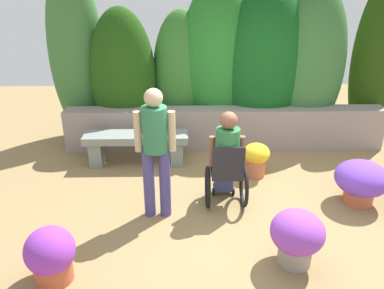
% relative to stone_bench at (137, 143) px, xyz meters
% --- Properties ---
extents(ground_plane, '(12.56, 12.56, 0.00)m').
position_rel_stone_bench_xyz_m(ground_plane, '(1.48, -1.50, -0.36)').
color(ground_plane, olive).
extents(stone_retaining_wall, '(5.51, 0.37, 0.73)m').
position_rel_stone_bench_xyz_m(stone_retaining_wall, '(1.48, 0.59, 0.01)').
color(stone_retaining_wall, gray).
rests_on(stone_retaining_wall, ground).
extents(hedge_backdrop, '(6.31, 1.17, 3.08)m').
position_rel_stone_bench_xyz_m(hedge_backdrop, '(1.54, 1.11, 1.02)').
color(hedge_backdrop, '#3E7438').
rests_on(hedge_backdrop, ground).
extents(stone_bench, '(1.66, 0.41, 0.52)m').
position_rel_stone_bench_xyz_m(stone_bench, '(0.00, 0.00, 0.00)').
color(stone_bench, gray).
rests_on(stone_bench, ground).
extents(person_in_wheelchair, '(0.53, 0.66, 1.33)m').
position_rel_stone_bench_xyz_m(person_in_wheelchair, '(1.31, -1.22, 0.27)').
color(person_in_wheelchair, black).
rests_on(person_in_wheelchair, ground).
extents(person_standing_companion, '(0.49, 0.30, 1.68)m').
position_rel_stone_bench_xyz_m(person_standing_companion, '(0.42, -1.47, 0.62)').
color(person_standing_companion, '#443D7A').
rests_on(person_standing_companion, ground).
extents(flower_pot_purple_near, '(0.50, 0.50, 0.61)m').
position_rel_stone_bench_xyz_m(flower_pot_purple_near, '(-0.57, -2.60, -0.05)').
color(flower_pot_purple_near, '#B15034').
rests_on(flower_pot_purple_near, ground).
extents(flower_pot_terracotta_by_wall, '(0.57, 0.57, 0.63)m').
position_rel_stone_bench_xyz_m(flower_pot_terracotta_by_wall, '(1.94, -2.41, -0.01)').
color(flower_pot_terracotta_by_wall, gray).
rests_on(flower_pot_terracotta_by_wall, ground).
extents(flower_pot_red_accent, '(0.70, 0.70, 0.60)m').
position_rel_stone_bench_xyz_m(flower_pot_red_accent, '(3.12, -1.24, -0.02)').
color(flower_pot_red_accent, '#BD5F3C').
rests_on(flower_pot_red_accent, ground).
extents(flower_pot_small_foreground, '(0.40, 0.40, 0.53)m').
position_rel_stone_bench_xyz_m(flower_pot_small_foreground, '(1.85, -0.46, -0.05)').
color(flower_pot_small_foreground, '#C06640').
rests_on(flower_pot_small_foreground, ground).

